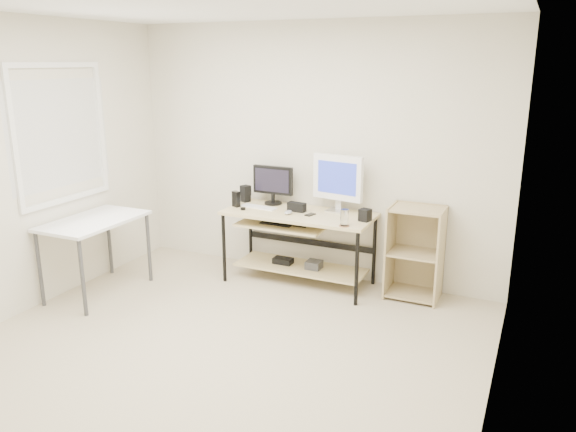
# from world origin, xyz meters

# --- Properties ---
(room) EXTENTS (4.01, 4.01, 2.62)m
(room) POSITION_xyz_m (-0.14, 0.04, 1.32)
(room) COLOR #BDAF91
(room) RESTS_ON ground
(desk) EXTENTS (1.50, 0.65, 0.75)m
(desk) POSITION_xyz_m (-0.03, 1.66, 0.54)
(desk) COLOR #D5C387
(desk) RESTS_ON ground
(side_table) EXTENTS (0.60, 1.00, 0.75)m
(side_table) POSITION_xyz_m (-1.68, 0.60, 0.67)
(side_table) COLOR white
(side_table) RESTS_ON ground
(shelf_unit) EXTENTS (0.50, 0.40, 0.90)m
(shelf_unit) POSITION_xyz_m (1.15, 1.82, 0.45)
(shelf_unit) COLOR tan
(shelf_unit) RESTS_ON ground
(black_monitor) EXTENTS (0.44, 0.18, 0.41)m
(black_monitor) POSITION_xyz_m (-0.38, 1.85, 0.98)
(black_monitor) COLOR black
(black_monitor) RESTS_ON desk
(white_imac) EXTENTS (0.54, 0.17, 0.57)m
(white_imac) POSITION_xyz_m (0.33, 1.85, 1.08)
(white_imac) COLOR silver
(white_imac) RESTS_ON desk
(keyboard) EXTENTS (0.40, 0.15, 0.01)m
(keyboard) POSITION_xyz_m (-0.45, 1.65, 0.76)
(keyboard) COLOR white
(keyboard) RESTS_ON desk
(mouse) EXTENTS (0.07, 0.11, 0.04)m
(mouse) POSITION_xyz_m (-0.07, 1.55, 0.77)
(mouse) COLOR #B2B2B7
(mouse) RESTS_ON desk
(center_speaker) EXTENTS (0.19, 0.10, 0.09)m
(center_speaker) POSITION_xyz_m (-0.04, 1.68, 0.80)
(center_speaker) COLOR black
(center_speaker) RESTS_ON desk
(speaker_left) EXTENTS (0.11, 0.11, 0.18)m
(speaker_left) POSITION_xyz_m (-0.70, 1.82, 0.84)
(speaker_left) COLOR black
(speaker_left) RESTS_ON desk
(speaker_right) EXTENTS (0.12, 0.12, 0.12)m
(speaker_right) POSITION_xyz_m (0.69, 1.63, 0.81)
(speaker_right) COLOR black
(speaker_right) RESTS_ON desk
(audio_controller) EXTENTS (0.10, 0.08, 0.16)m
(audio_controller) POSITION_xyz_m (-0.68, 1.59, 0.83)
(audio_controller) COLOR black
(audio_controller) RESTS_ON desk
(volume_puck) EXTENTS (0.06, 0.06, 0.02)m
(volume_puck) POSITION_xyz_m (-0.56, 1.51, 0.76)
(volume_puck) COLOR black
(volume_puck) RESTS_ON desk
(smartphone) EXTENTS (0.09, 0.13, 0.01)m
(smartphone) POSITION_xyz_m (0.14, 1.61, 0.75)
(smartphone) COLOR black
(smartphone) RESTS_ON desk
(coaster) EXTENTS (0.11, 0.11, 0.01)m
(coaster) POSITION_xyz_m (0.57, 1.39, 0.75)
(coaster) COLOR #8F6040
(coaster) RESTS_ON desk
(drinking_glass) EXTENTS (0.08, 0.08, 0.15)m
(drinking_glass) POSITION_xyz_m (0.57, 1.39, 0.83)
(drinking_glass) COLOR white
(drinking_glass) RESTS_ON coaster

